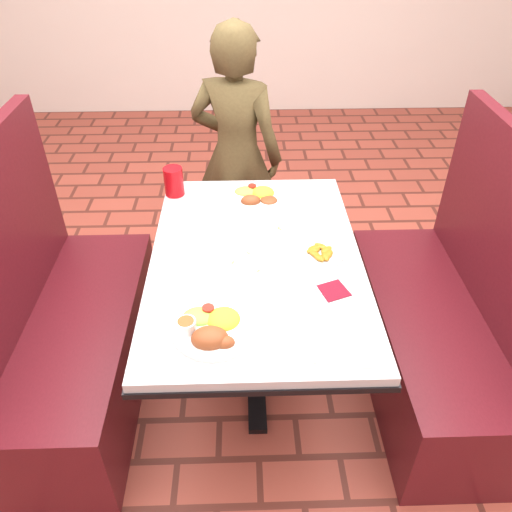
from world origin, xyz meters
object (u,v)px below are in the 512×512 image
object	(u,v)px
booth_bench_right	(438,329)
far_dinner_plate	(257,194)
diner_person	(237,157)
plantain_plate	(321,253)
dining_table	(256,275)
near_dinner_plate	(212,325)
booth_bench_left	(70,338)
red_tumbler	(174,181)

from	to	relation	value
booth_bench_right	far_dinner_plate	world-z (taller)	booth_bench_right
diner_person	plantain_plate	distance (m)	1.03
dining_table	near_dinner_plate	xyz separation A→B (m)	(-0.15, -0.40, 0.13)
booth_bench_left	near_dinner_plate	xyz separation A→B (m)	(0.65, -0.40, 0.45)
dining_table	near_dinner_plate	distance (m)	0.44
diner_person	red_tumbler	xyz separation A→B (m)	(-0.28, -0.49, 0.12)
far_dinner_plate	booth_bench_right	bearing A→B (deg)	-28.60
far_dinner_plate	red_tumbler	distance (m)	0.38
booth_bench_left	booth_bench_right	xyz separation A→B (m)	(1.60, 0.00, 0.00)
booth_bench_right	booth_bench_left	bearing A→B (deg)	180.00
far_dinner_plate	plantain_plate	bearing A→B (deg)	-61.93
diner_person	plantain_plate	xyz separation A→B (m)	(0.32, -0.97, 0.06)
near_dinner_plate	plantain_plate	xyz separation A→B (m)	(0.40, 0.39, -0.02)
plantain_plate	dining_table	bearing A→B (deg)	179.07
booth_bench_left	diner_person	size ratio (longest dim) A/B	0.86
dining_table	booth_bench_right	world-z (taller)	booth_bench_right
booth_bench_left	diner_person	bearing A→B (deg)	53.21
dining_table	red_tumbler	world-z (taller)	red_tumbler
dining_table	near_dinner_plate	bearing A→B (deg)	-110.99
far_dinner_plate	dining_table	bearing A→B (deg)	-92.26
dining_table	red_tumbler	xyz separation A→B (m)	(-0.35, 0.48, 0.16)
dining_table	far_dinner_plate	xyz separation A→B (m)	(0.02, 0.43, 0.12)
booth_bench_left	near_dinner_plate	world-z (taller)	booth_bench_left
diner_person	near_dinner_plate	size ratio (longest dim) A/B	5.19
booth_bench_right	far_dinner_plate	size ratio (longest dim) A/B	4.67
near_dinner_plate	red_tumbler	distance (m)	0.90
dining_table	diner_person	xyz separation A→B (m)	(-0.07, 0.97, 0.04)
booth_bench_left	red_tumbler	xyz separation A→B (m)	(0.44, 0.48, 0.49)
booth_bench_right	diner_person	size ratio (longest dim) A/B	0.86
booth_bench_right	near_dinner_plate	xyz separation A→B (m)	(-0.95, -0.40, 0.45)
far_dinner_plate	near_dinner_plate	bearing A→B (deg)	-101.59
diner_person	far_dinner_plate	size ratio (longest dim) A/B	5.43
plantain_plate	booth_bench_left	bearing A→B (deg)	179.78
booth_bench_right	red_tumbler	xyz separation A→B (m)	(-1.15, 0.48, 0.49)
dining_table	booth_bench_left	bearing A→B (deg)	180.00
booth_bench_right	red_tumbler	world-z (taller)	booth_bench_right
dining_table	far_dinner_plate	world-z (taller)	far_dinner_plate
near_dinner_plate	far_dinner_plate	size ratio (longest dim) A/B	1.05
diner_person	far_dinner_plate	bearing A→B (deg)	118.98
far_dinner_plate	plantain_plate	world-z (taller)	far_dinner_plate
booth_bench_right	plantain_plate	bearing A→B (deg)	-179.58
red_tumbler	diner_person	bearing A→B (deg)	60.04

